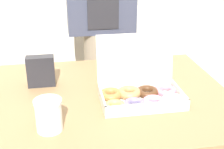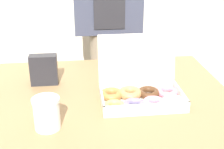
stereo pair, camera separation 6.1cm
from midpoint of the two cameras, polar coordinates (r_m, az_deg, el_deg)
donut_box at (r=1.35m, az=4.00°, el=-3.30°), size 0.38×0.26×0.27m
coffee_cup at (r=1.17m, az=-12.98°, el=-7.25°), size 0.10×0.10×0.12m
napkin_holder at (r=1.52m, az=-14.00°, el=0.58°), size 0.13×0.06×0.15m
person_customer at (r=2.08m, az=-2.84°, el=8.12°), size 0.43×0.24×1.60m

